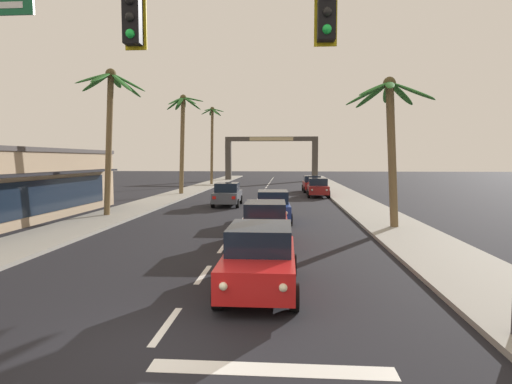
# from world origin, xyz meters

# --- Properties ---
(ground_plane) EXTENTS (220.00, 220.00, 0.00)m
(ground_plane) POSITION_xyz_m (0.00, 0.00, 0.00)
(ground_plane) COLOR black
(sidewalk_right) EXTENTS (3.20, 110.00, 0.14)m
(sidewalk_right) POSITION_xyz_m (7.80, 20.00, 0.07)
(sidewalk_right) COLOR gray
(sidewalk_right) RESTS_ON ground
(sidewalk_left) EXTENTS (3.20, 110.00, 0.14)m
(sidewalk_left) POSITION_xyz_m (-7.80, 20.00, 0.07)
(sidewalk_left) COLOR gray
(sidewalk_left) RESTS_ON ground
(lane_markings) EXTENTS (4.28, 89.58, 0.01)m
(lane_markings) POSITION_xyz_m (0.41, 20.87, 0.00)
(lane_markings) COLOR silver
(lane_markings) RESTS_ON ground
(traffic_signal_mast) EXTENTS (11.26, 0.41, 7.48)m
(traffic_signal_mast) POSITION_xyz_m (3.33, 0.77, 5.29)
(traffic_signal_mast) COLOR #2D2D33
(traffic_signal_mast) RESTS_ON ground
(sedan_lead_at_stop_bar) EXTENTS (1.95, 4.45, 1.68)m
(sedan_lead_at_stop_bar) POSITION_xyz_m (1.76, 3.52, 0.85)
(sedan_lead_at_stop_bar) COLOR red
(sedan_lead_at_stop_bar) RESTS_ON ground
(sedan_third_in_queue) EXTENTS (2.03, 4.48, 1.68)m
(sedan_third_in_queue) POSITION_xyz_m (1.59, 9.48, 0.85)
(sedan_third_in_queue) COLOR red
(sedan_third_in_queue) RESTS_ON ground
(sedan_fifth_in_queue) EXTENTS (2.10, 4.51, 1.68)m
(sedan_fifth_in_queue) POSITION_xyz_m (1.70, 15.45, 0.85)
(sedan_fifth_in_queue) COLOR navy
(sedan_fifth_in_queue) RESTS_ON ground
(sedan_oncoming_far) EXTENTS (2.02, 4.48, 1.68)m
(sedan_oncoming_far) POSITION_xyz_m (-1.85, 23.04, 0.85)
(sedan_oncoming_far) COLOR #4C515B
(sedan_oncoming_far) RESTS_ON ground
(sedan_parked_nearest_kerb) EXTENTS (2.02, 4.48, 1.68)m
(sedan_parked_nearest_kerb) POSITION_xyz_m (5.09, 36.55, 0.85)
(sedan_parked_nearest_kerb) COLOR maroon
(sedan_parked_nearest_kerb) RESTS_ON ground
(sedan_parked_mid_kerb) EXTENTS (2.00, 4.47, 1.68)m
(sedan_parked_mid_kerb) POSITION_xyz_m (5.27, 30.94, 0.85)
(sedan_parked_mid_kerb) COLOR maroon
(sedan_parked_mid_kerb) RESTS_ON ground
(palm_left_second) EXTENTS (3.99, 4.22, 8.55)m
(palm_left_second) POSITION_xyz_m (-7.74, 16.56, 6.23)
(palm_left_second) COLOR brown
(palm_left_second) RESTS_ON ground
(palm_left_third) EXTENTS (3.68, 3.63, 9.42)m
(palm_left_third) POSITION_xyz_m (-7.32, 31.92, 6.41)
(palm_left_third) COLOR brown
(palm_left_third) RESTS_ON ground
(palm_left_farthest) EXTENTS (3.14, 3.00, 10.17)m
(palm_left_farthest) POSITION_xyz_m (-7.28, 47.31, 6.77)
(palm_left_farthest) COLOR brown
(palm_left_farthest) RESTS_ON ground
(palm_right_second) EXTENTS (4.17, 4.37, 7.28)m
(palm_right_second) POSITION_xyz_m (7.35, 13.38, 5.22)
(palm_right_second) COLOR brown
(palm_right_second) RESTS_ON ground
(town_gateway_arch) EXTENTS (14.68, 0.90, 6.94)m
(town_gateway_arch) POSITION_xyz_m (0.00, 59.59, 4.48)
(town_gateway_arch) COLOR #423D38
(town_gateway_arch) RESTS_ON ground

